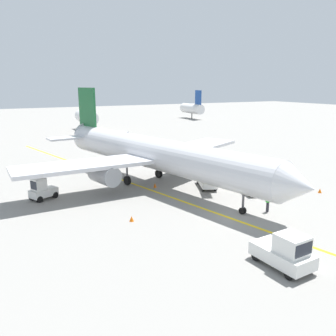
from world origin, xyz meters
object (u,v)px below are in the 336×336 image
(pushback_tug, at_px, (285,252))
(safety_cone_wingtip_right, at_px, (55,191))
(airliner, at_px, (151,153))
(safety_cone_tail_area, at_px, (132,219))
(belt_loader_forward_hold, at_px, (207,180))
(baggage_tug_by_cargo_door, at_px, (252,184))
(safety_cone_wingtip_left, at_px, (320,191))
(safety_cone_nose_right, at_px, (155,185))
(ground_crew_marshaller, at_px, (268,201))
(safety_cone_nose_left, at_px, (208,167))
(baggage_tug_near_wing, at_px, (42,190))

(pushback_tug, xyz_separation_m, safety_cone_wingtip_right, (-9.27, 21.15, -0.77))
(airliner, bearing_deg, safety_cone_wingtip_right, 171.95)
(safety_cone_tail_area, bearing_deg, pushback_tug, -63.99)
(belt_loader_forward_hold, relative_size, safety_cone_tail_area, 11.61)
(airliner, xyz_separation_m, pushback_tug, (-0.67, -19.74, -2.42))
(airliner, relative_size, baggage_tug_by_cargo_door, 12.96)
(safety_cone_wingtip_left, bearing_deg, safety_cone_wingtip_right, 152.64)
(pushback_tug, bearing_deg, airliner, 88.07)
(airliner, bearing_deg, belt_loader_forward_hold, -41.03)
(safety_cone_wingtip_right, bearing_deg, safety_cone_nose_right, -15.91)
(ground_crew_marshaller, bearing_deg, safety_cone_nose_right, 116.01)
(safety_cone_nose_left, xyz_separation_m, safety_cone_tail_area, (-15.37, -11.99, 0.00))
(airliner, xyz_separation_m, safety_cone_wingtip_left, (13.44, -10.69, -3.20))
(baggage_tug_by_cargo_door, bearing_deg, airliner, 133.52)
(baggage_tug_by_cargo_door, height_order, belt_loader_forward_hold, belt_loader_forward_hold)
(pushback_tug, bearing_deg, safety_cone_nose_left, 66.14)
(safety_cone_nose_right, bearing_deg, airliner, 78.92)
(belt_loader_forward_hold, height_order, safety_cone_nose_right, belt_loader_forward_hold)
(baggage_tug_by_cargo_door, height_order, safety_cone_wingtip_right, baggage_tug_by_cargo_door)
(safety_cone_nose_right, distance_m, safety_cone_tail_area, 9.46)
(safety_cone_nose_right, bearing_deg, pushback_tug, -91.25)
(airliner, xyz_separation_m, safety_cone_nose_left, (9.42, 3.07, -3.20))
(ground_crew_marshaller, bearing_deg, safety_cone_wingtip_left, 10.60)
(belt_loader_forward_hold, height_order, safety_cone_nose_left, belt_loader_forward_hold)
(pushback_tug, bearing_deg, belt_loader_forward_hold, 71.93)
(pushback_tug, xyz_separation_m, ground_crew_marshaller, (5.72, 7.48, -0.08))
(ground_crew_marshaller, bearing_deg, pushback_tug, -127.42)
(safety_cone_wingtip_right, bearing_deg, safety_cone_tail_area, -68.85)
(airliner, relative_size, belt_loader_forward_hold, 6.84)
(safety_cone_wingtip_left, distance_m, safety_cone_tail_area, 19.46)
(belt_loader_forward_hold, xyz_separation_m, safety_cone_nose_left, (4.92, 6.98, -0.56))
(safety_cone_nose_right, bearing_deg, belt_loader_forward_hold, -28.28)
(safety_cone_wingtip_left, bearing_deg, safety_cone_nose_left, 106.26)
(safety_cone_tail_area, bearing_deg, safety_cone_wingtip_right, 111.15)
(ground_crew_marshaller, distance_m, safety_cone_nose_left, 15.95)
(safety_cone_wingtip_left, bearing_deg, airliner, 141.49)
(safety_cone_wingtip_left, relative_size, safety_cone_tail_area, 1.00)
(pushback_tug, height_order, safety_cone_wingtip_left, pushback_tug)
(ground_crew_marshaller, relative_size, safety_cone_nose_left, 3.86)
(belt_loader_forward_hold, xyz_separation_m, safety_cone_wingtip_left, (8.94, -6.78, -0.56))
(safety_cone_nose_left, xyz_separation_m, safety_cone_wingtip_left, (4.01, -13.76, 0.00))
(airliner, height_order, ground_crew_marshaller, airliner)
(safety_cone_wingtip_left, bearing_deg, baggage_tug_by_cargo_door, 153.83)
(airliner, bearing_deg, safety_cone_wingtip_left, -38.51)
(baggage_tug_near_wing, xyz_separation_m, baggage_tug_by_cargo_door, (18.60, -7.64, 0.00))
(ground_crew_marshaller, bearing_deg, baggage_tug_near_wing, 143.23)
(safety_cone_nose_right, height_order, safety_cone_wingtip_left, same)
(airliner, xyz_separation_m, baggage_tug_by_cargo_door, (7.28, -7.67, -2.49))
(baggage_tug_near_wing, bearing_deg, safety_cone_wingtip_right, 46.11)
(baggage_tug_by_cargo_door, relative_size, safety_cone_wingtip_right, 6.13)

